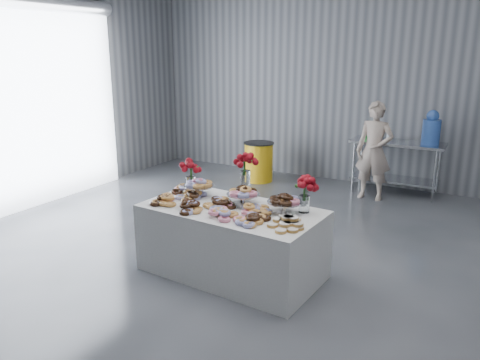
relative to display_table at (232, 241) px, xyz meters
The scene contains 16 objects.
ground 0.42m from the display_table, 67.96° to the right, with size 9.00×9.00×0.00m, color #33353B.
room_walls 2.28m from the display_table, 150.62° to the right, with size 8.04×9.04×4.02m.
display_table is the anchor object (origin of this frame).
prep_table 4.04m from the display_table, 76.59° to the left, with size 1.50×0.60×0.90m.
donut_mounds 0.42m from the display_table, 90.00° to the right, with size 1.80×0.80×0.09m, color gold, non-canonical shape.
cake_stand_left 0.77m from the display_table, 160.75° to the left, with size 0.36×0.36×0.17m.
cake_stand_mid 0.54m from the display_table, 67.57° to the left, with size 0.36×0.36×0.17m.
cake_stand_right 0.77m from the display_table, 11.26° to the left, with size 0.36×0.36×0.17m.
danish_pile 0.88m from the display_table, 15.30° to the right, with size 0.48×0.48×0.11m, color white, non-canonical shape.
bouquet_left 1.04m from the display_table, 157.57° to the left, with size 0.26×0.26×0.42m.
bouquet_right 1.02m from the display_table, 19.20° to the left, with size 0.26×0.26×0.42m.
bouquet_center 0.83m from the display_table, 94.14° to the left, with size 0.26×0.26×0.57m.
water_jug 4.24m from the display_table, 69.89° to the left, with size 0.28×0.28×0.55m.
drink_bottles 3.92m from the display_table, 80.86° to the left, with size 0.54×0.08×0.27m, color #268C33, non-canonical shape.
person 3.54m from the display_table, 79.08° to the left, with size 0.58×0.38×1.60m, color #CC8C93.
trash_barrel 3.81m from the display_table, 112.45° to the left, with size 0.57×0.57×0.73m.
Camera 1 is at (2.28, -3.88, 2.36)m, focal length 35.00 mm.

